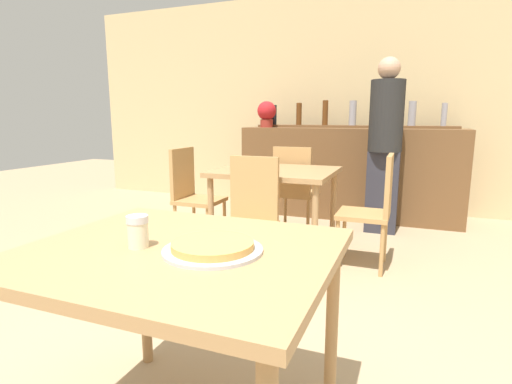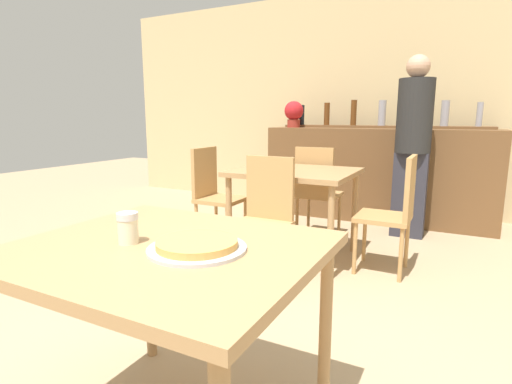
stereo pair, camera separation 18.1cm
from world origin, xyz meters
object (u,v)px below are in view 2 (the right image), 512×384
object	(u,v)px
person_standing	(413,140)
cheese_shaker	(128,228)
chair_far_side_back	(317,187)
chair_far_side_right	(395,208)
pizza_tray	(197,246)
chair_far_side_left	(213,190)
potted_plant	(294,113)
chair_far_side_front	(264,212)

from	to	relation	value
person_standing	cheese_shaker	bearing A→B (deg)	-99.91
chair_far_side_back	cheese_shaker	bearing A→B (deg)	94.99
chair_far_side_right	cheese_shaker	bearing A→B (deg)	-15.31
pizza_tray	cheese_shaker	size ratio (longest dim) A/B	2.99
chair_far_side_left	cheese_shaker	size ratio (longest dim) A/B	8.38
chair_far_side_left	pizza_tray	bearing A→B (deg)	-147.79
pizza_tray	potted_plant	world-z (taller)	potted_plant
chair_far_side_back	person_standing	size ratio (longest dim) A/B	0.51
chair_far_side_right	pizza_tray	bearing A→B (deg)	-8.96
chair_far_side_left	pizza_tray	world-z (taller)	chair_far_side_left
chair_far_side_back	chair_far_side_front	bearing A→B (deg)	90.00
chair_far_side_back	pizza_tray	xyz separation A→B (m)	(0.50, -2.71, 0.27)
pizza_tray	potted_plant	size ratio (longest dim) A/B	1.01
chair_far_side_front	cheese_shaker	xyz separation A→B (m)	(0.24, -1.57, 0.31)
person_standing	potted_plant	xyz separation A→B (m)	(-1.49, 0.53, 0.28)
chair_far_side_front	pizza_tray	world-z (taller)	chair_far_side_front
chair_far_side_front	person_standing	size ratio (longest dim) A/B	0.51
chair_far_side_right	potted_plant	bearing A→B (deg)	-137.25
chair_far_side_right	person_standing	bearing A→B (deg)	-178.91
chair_far_side_left	chair_far_side_back	bearing A→B (deg)	-54.53
cheese_shaker	potted_plant	xyz separation A→B (m)	(-0.92, 3.80, 0.43)
cheese_shaker	chair_far_side_front	bearing A→B (deg)	98.72
chair_far_side_back	chair_far_side_left	world-z (taller)	same
chair_far_side_back	person_standing	distance (m)	1.06
chair_far_side_right	person_standing	distance (m)	1.20
chair_far_side_left	chair_far_side_right	bearing A→B (deg)	-90.00
chair_far_side_right	pizza_tray	xyz separation A→B (m)	(-0.33, -2.11, 0.27)
chair_far_side_back	chair_far_side_right	bearing A→B (deg)	144.53
chair_far_side_right	pizza_tray	distance (m)	2.16
chair_far_side_back	potted_plant	xyz separation A→B (m)	(-0.68, 1.04, 0.74)
chair_far_side_right	chair_far_side_back	bearing A→B (deg)	-125.47
chair_far_side_front	pizza_tray	bearing A→B (deg)	-71.83
person_standing	chair_far_side_back	bearing A→B (deg)	-147.77
chair_far_side_right	person_standing	size ratio (longest dim) A/B	0.51
chair_far_side_left	potted_plant	bearing A→B (deg)	-5.37
chair_far_side_front	chair_far_side_back	bearing A→B (deg)	90.00
chair_far_side_front	potted_plant	xyz separation A→B (m)	(-0.68, 2.23, 0.74)
chair_far_side_back	person_standing	world-z (taller)	person_standing
chair_far_side_back	potted_plant	bearing A→B (deg)	-56.91
pizza_tray	cheese_shaker	xyz separation A→B (m)	(-0.26, -0.05, 0.04)
chair_far_side_left	potted_plant	distance (m)	1.80
chair_far_side_right	person_standing	world-z (taller)	person_standing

